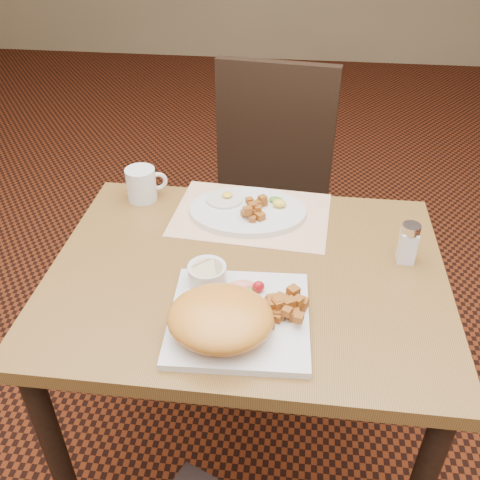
% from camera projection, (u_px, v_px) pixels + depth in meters
% --- Properties ---
extents(ground, '(8.00, 8.00, 0.00)m').
position_uv_depth(ground, '(245.00, 458.00, 1.66)').
color(ground, black).
rests_on(ground, ground).
extents(table, '(0.90, 0.70, 0.75)m').
position_uv_depth(table, '(247.00, 305.00, 1.28)').
color(table, brown).
rests_on(table, ground).
extents(chair_far, '(0.47, 0.48, 0.97)m').
position_uv_depth(chair_far, '(267.00, 192.00, 1.91)').
color(chair_far, black).
rests_on(chair_far, ground).
extents(placemat, '(0.42, 0.31, 0.00)m').
position_uv_depth(placemat, '(251.00, 215.00, 1.40)').
color(placemat, white).
rests_on(placemat, table).
extents(plate_square, '(0.29, 0.29, 0.02)m').
position_uv_depth(plate_square, '(239.00, 318.00, 1.08)').
color(plate_square, silver).
rests_on(plate_square, table).
extents(plate_oval, '(0.32, 0.24, 0.02)m').
position_uv_depth(plate_oval, '(248.00, 211.00, 1.40)').
color(plate_oval, silver).
rests_on(plate_oval, placemat).
extents(hollandaise_mound, '(0.21, 0.18, 0.08)m').
position_uv_depth(hollandaise_mound, '(219.00, 318.00, 1.02)').
color(hollandaise_mound, orange).
rests_on(hollandaise_mound, plate_square).
extents(ramekin, '(0.08, 0.08, 0.05)m').
position_uv_depth(ramekin, '(207.00, 274.00, 1.14)').
color(ramekin, silver).
rests_on(ramekin, plate_square).
extents(garnish_sq, '(0.09, 0.05, 0.03)m').
position_uv_depth(garnish_sq, '(246.00, 286.00, 1.13)').
color(garnish_sq, '#387223').
rests_on(garnish_sq, plate_square).
extents(fried_egg, '(0.10, 0.10, 0.02)m').
position_uv_depth(fried_egg, '(225.00, 198.00, 1.43)').
color(fried_egg, white).
rests_on(fried_egg, plate_oval).
extents(garnish_ov, '(0.05, 0.06, 0.02)m').
position_uv_depth(garnish_ov, '(278.00, 202.00, 1.40)').
color(garnish_ov, '#387223').
rests_on(garnish_ov, plate_oval).
extents(salt_shaker, '(0.04, 0.04, 0.10)m').
position_uv_depth(salt_shaker, '(408.00, 243.00, 1.22)').
color(salt_shaker, white).
rests_on(salt_shaker, table).
extents(coffee_mug, '(0.11, 0.08, 0.09)m').
position_uv_depth(coffee_mug, '(142.00, 184.00, 1.44)').
color(coffee_mug, silver).
rests_on(coffee_mug, table).
extents(home_fries_sq, '(0.11, 0.12, 0.04)m').
position_uv_depth(home_fries_sq, '(280.00, 308.00, 1.07)').
color(home_fries_sq, '#AA5D1B').
rests_on(home_fries_sq, plate_square).
extents(home_fries_ov, '(0.07, 0.10, 0.04)m').
position_uv_depth(home_fries_ov, '(255.00, 208.00, 1.37)').
color(home_fries_ov, '#AA5D1B').
rests_on(home_fries_ov, plate_oval).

